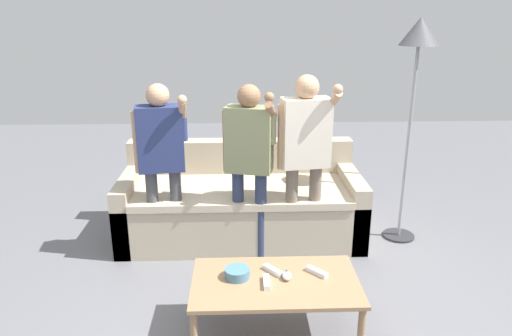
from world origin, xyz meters
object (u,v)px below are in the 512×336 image
object	(u,v)px
snack_bowl	(237,273)
game_remote_wand_near	(317,272)
game_remote_nunchuk	(287,276)
game_remote_wand_far	(273,270)
player_right	(305,146)
game_remote_wand_spare	(266,282)
player_left	(161,152)
floor_lamp	(418,52)
coffee_table	(275,287)
couch	(241,204)
player_center	(249,153)

from	to	relation	value
snack_bowl	game_remote_wand_near	size ratio (longest dim) A/B	1.14
game_remote_nunchuk	game_remote_wand_far	size ratio (longest dim) A/B	0.63
player_right	snack_bowl	bearing A→B (deg)	-118.38
game_remote_nunchuk	game_remote_wand_far	bearing A→B (deg)	135.68
game_remote_wand_spare	game_remote_wand_near	bearing A→B (deg)	17.63
player_left	game_remote_wand_near	xyz separation A→B (m)	(1.08, -1.02, -0.49)
game_remote_wand_far	game_remote_wand_near	bearing A→B (deg)	-5.72
snack_bowl	floor_lamp	xyz separation A→B (m)	(1.46, 1.29, 1.21)
snack_bowl	player_right	distance (m)	1.25
coffee_table	player_left	xyz separation A→B (m)	(-0.82, 1.08, 0.55)
snack_bowl	floor_lamp	distance (m)	2.29
coffee_table	game_remote_wand_near	xyz separation A→B (m)	(0.26, 0.07, 0.06)
couch	game_remote_wand_far	bearing A→B (deg)	-82.23
snack_bowl	game_remote_wand_spare	distance (m)	0.19
snack_bowl	game_remote_wand_near	world-z (taller)	snack_bowl
player_left	snack_bowl	bearing A→B (deg)	-60.40
coffee_table	floor_lamp	xyz separation A→B (m)	(1.23, 1.33, 1.28)
coffee_table	game_remote_wand_near	bearing A→B (deg)	14.07
couch	game_remote_nunchuk	distance (m)	1.48
floor_lamp	player_left	world-z (taller)	floor_lamp
player_center	game_remote_wand_near	size ratio (longest dim) A/B	10.67
snack_bowl	player_right	size ratio (longest dim) A/B	0.10
floor_lamp	game_remote_wand_spare	size ratio (longest dim) A/B	13.08
player_right	game_remote_wand_far	world-z (taller)	player_right
coffee_table	player_left	bearing A→B (deg)	127.13
player_center	couch	bearing A→B (deg)	98.31
player_right	game_remote_wand_near	size ratio (longest dim) A/B	11.16
player_right	game_remote_wand_spare	distance (m)	1.26
game_remote_nunchuk	player_center	distance (m)	1.14
snack_bowl	floor_lamp	bearing A→B (deg)	41.39
player_right	couch	bearing A→B (deg)	139.85
player_right	player_center	bearing A→B (deg)	-178.32
player_right	game_remote_wand_near	world-z (taller)	player_right
couch	player_center	size ratio (longest dim) A/B	1.46
couch	snack_bowl	xyz separation A→B (m)	(-0.04, -1.42, 0.14)
floor_lamp	player_left	xyz separation A→B (m)	(-2.05, -0.25, -0.73)
player_left	player_center	distance (m)	0.69
game_remote_wand_spare	player_center	bearing A→B (deg)	94.08
couch	player_right	distance (m)	0.93
player_center	coffee_table	bearing A→B (deg)	-82.71
game_remote_nunchuk	game_remote_wand_near	size ratio (longest dim) A/B	0.65
coffee_table	floor_lamp	world-z (taller)	floor_lamp
snack_bowl	game_remote_wand_far	world-z (taller)	snack_bowl
game_remote_nunchuk	game_remote_wand_far	distance (m)	0.11
snack_bowl	game_remote_wand_near	distance (m)	0.50
player_right	floor_lamp	bearing A→B (deg)	17.57
snack_bowl	player_right	bearing A→B (deg)	61.62
game_remote_nunchuk	player_left	xyz separation A→B (m)	(-0.89, 1.07, 0.48)
player_left	game_remote_wand_far	world-z (taller)	player_left
player_center	game_remote_wand_spare	distance (m)	1.18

